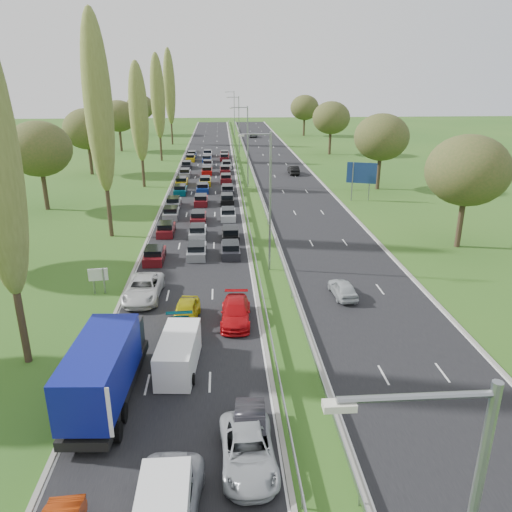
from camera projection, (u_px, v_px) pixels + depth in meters
name	position (u px, v px, depth m)	size (l,w,h in m)	color
ground	(247.00, 184.00, 79.06)	(260.00, 260.00, 0.00)	#29561B
near_carriageway	(205.00, 181.00, 80.96)	(10.50, 215.00, 0.04)	black
far_carriageway	(287.00, 180.00, 81.84)	(10.50, 215.00, 0.04)	black
central_reservation	(246.00, 177.00, 81.21)	(2.36, 215.00, 0.32)	gray
lamp_columns	(248.00, 147.00, 75.13)	(0.18, 140.18, 12.00)	gray
poplar_row	(125.00, 108.00, 62.68)	(2.80, 127.80, 22.44)	#2D2116
woodland_left	(29.00, 153.00, 58.41)	(8.00, 166.00, 11.10)	#2D2116
woodland_right	(401.00, 145.00, 65.21)	(8.00, 153.00, 11.10)	#2D2116
traffic_queue_fill	(204.00, 185.00, 76.13)	(9.13, 67.17, 0.80)	#590F14
near_car_2	(143.00, 289.00, 38.42)	(2.63, 5.70, 1.58)	silver
near_car_6	(165.00, 509.00, 18.96)	(2.58, 5.59, 1.55)	gray
near_car_7	(178.00, 339.00, 31.18)	(2.09, 5.14, 1.49)	#054C54
near_car_8	(186.00, 312.00, 34.76)	(1.73, 4.30, 1.47)	#AFA60B
near_car_9	(250.00, 429.00, 23.35)	(1.46, 4.18, 1.38)	black
near_car_10	(248.00, 451.00, 21.97)	(2.38, 5.16, 1.43)	#A4A9AE
near_car_11	(236.00, 312.00, 34.76)	(2.03, 4.99, 1.45)	#B70B10
far_car_0	(343.00, 288.00, 38.76)	(1.58, 3.92, 1.34)	#AAB1B4
far_car_1	(293.00, 170.00, 86.55)	(1.56, 4.48, 1.48)	black
far_car_2	(253.00, 135.00, 137.90)	(2.25, 4.89, 1.36)	slate
blue_lorry	(106.00, 368.00, 25.88)	(2.55, 9.17, 3.87)	black
white_van_rear	(179.00, 351.00, 29.25)	(2.02, 5.16, 2.07)	white
info_sign	(98.00, 277.00, 39.09)	(1.50, 0.28, 2.10)	gray
direction_sign	(362.00, 175.00, 67.54)	(3.80, 1.45, 5.20)	gray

